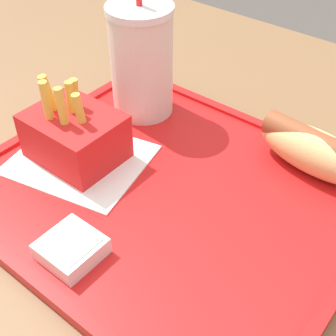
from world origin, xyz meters
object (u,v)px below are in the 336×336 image
Objects in this scene: soda_cup at (142,61)px; sauce_cup_mayo at (73,249)px; hot_dog_far at (315,150)px; fries_carton at (75,135)px.

sauce_cup_mayo is at bearing -63.80° from soda_cup.
hot_dog_far is 0.27m from sauce_cup_mayo.
soda_cup is 1.72× the size of fries_carton.
fries_carton is at bearing 135.79° from sauce_cup_mayo.
soda_cup is 0.12m from fries_carton.
hot_dog_far is (0.22, 0.03, -0.04)m from soda_cup.
fries_carton reaches higher than sauce_cup_mayo.
soda_cup reaches higher than sauce_cup_mayo.
soda_cup is at bearing 116.20° from sauce_cup_mayo.
fries_carton reaches higher than hot_dog_far.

